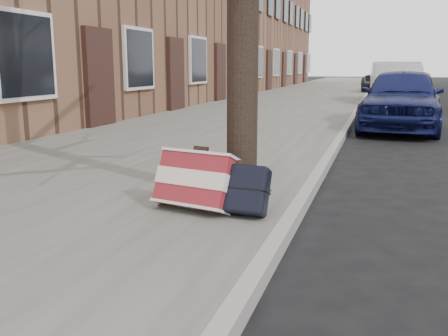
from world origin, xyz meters
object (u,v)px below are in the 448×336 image
(suitcase_navy, at_px, (235,188))
(car_near_mid, at_px, (396,84))
(suitcase_red, at_px, (195,181))
(car_near_front, at_px, (402,98))

(suitcase_navy, height_order, car_near_mid, car_near_mid)
(suitcase_navy, distance_m, car_near_mid, 14.43)
(suitcase_red, bearing_deg, suitcase_navy, 8.37)
(suitcase_navy, height_order, car_near_front, car_near_front)
(suitcase_red, distance_m, suitcase_navy, 0.36)
(car_near_front, bearing_deg, car_near_mid, 94.21)
(suitcase_red, height_order, car_near_front, car_near_front)
(suitcase_navy, distance_m, car_near_front, 7.53)
(suitcase_navy, xyz_separation_m, car_near_front, (1.52, 7.37, 0.32))
(suitcase_navy, bearing_deg, car_near_front, 81.35)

